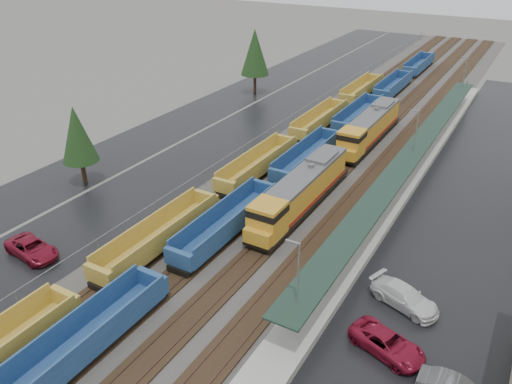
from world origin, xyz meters
TOP-DOWN VIEW (x-y plane):
  - ballast_strip at (0.00, 60.00)m, footprint 20.00×160.00m
  - trackbed at (-0.00, 60.00)m, footprint 14.60×160.00m
  - west_parking_lot at (-15.00, 60.00)m, footprint 10.00×160.00m
  - west_road at (-25.00, 60.00)m, footprint 9.00×160.00m
  - east_commuter_lot at (19.00, 50.00)m, footprint 16.00×100.00m
  - station_platform at (9.50, 50.01)m, footprint 3.00×80.00m
  - chainlink_fence at (-9.50, 58.44)m, footprint 0.08×160.04m
  - tree_west_near at (-22.00, 30.00)m, footprint 3.96×3.96m
  - tree_west_far at (-23.00, 70.00)m, footprint 4.84×4.84m
  - locomotive_lead at (2.00, 36.07)m, footprint 2.85×18.78m
  - locomotive_trail at (2.00, 57.07)m, footprint 2.85×18.78m
  - well_string_yellow at (-6.00, 32.87)m, footprint 2.77×103.68m
  - well_string_blue at (-2.00, 46.69)m, footprint 2.81×121.75m
  - parked_car_west_c at (-14.91, 17.40)m, footprint 3.14×5.73m
  - parked_car_east_b at (15.42, 21.98)m, footprint 3.96×5.80m
  - parked_car_east_c at (15.12, 27.28)m, footprint 3.95×5.93m

SIDE VIEW (x-z plane):
  - west_parking_lot at x=-15.00m, z-range 0.00..0.02m
  - west_road at x=-25.00m, z-range 0.00..0.02m
  - east_commuter_lot at x=19.00m, z-range 0.00..0.02m
  - ballast_strip at x=0.00m, z-range 0.00..0.08m
  - trackbed at x=0.00m, z-range 0.05..0.27m
  - station_platform at x=9.50m, z-range -3.27..4.73m
  - parked_car_east_b at x=15.42m, z-range 0.00..1.47m
  - parked_car_west_c at x=-14.91m, z-range 0.00..1.52m
  - parked_car_east_c at x=15.12m, z-range 0.00..1.60m
  - well_string_yellow at x=-6.00m, z-range -0.02..2.44m
  - well_string_blue at x=-2.00m, z-range -0.02..2.47m
  - chainlink_fence at x=-9.50m, z-range 0.60..2.62m
  - locomotive_lead at x=2.00m, z-range 0.16..4.41m
  - locomotive_trail at x=2.00m, z-range 0.16..4.41m
  - tree_west_near at x=-22.00m, z-range 1.32..10.32m
  - tree_west_far at x=-23.00m, z-range 1.62..12.62m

